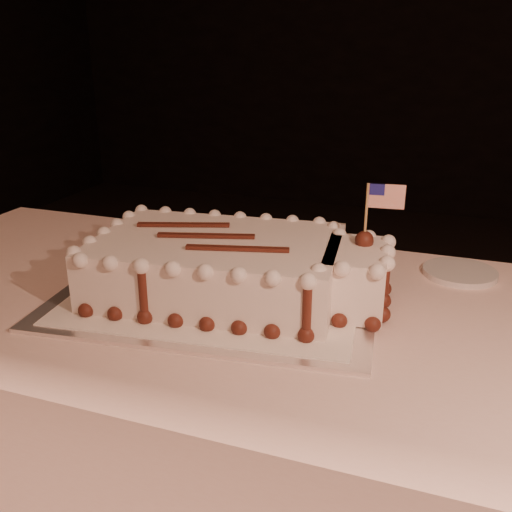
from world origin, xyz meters
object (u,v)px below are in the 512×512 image
(banquet_table, at_px, (390,492))
(side_plate, at_px, (460,272))
(sheet_cake, at_px, (234,267))
(cake_board, at_px, (219,294))

(banquet_table, bearing_deg, side_plate, 74.16)
(sheet_cake, bearing_deg, cake_board, -173.45)
(sheet_cake, relative_size, side_plate, 3.80)
(banquet_table, xyz_separation_m, cake_board, (-0.37, 0.01, 0.38))
(banquet_table, bearing_deg, sheet_cake, 177.69)
(banquet_table, relative_size, sheet_cake, 4.00)
(side_plate, bearing_deg, sheet_cake, -147.09)
(cake_board, height_order, side_plate, side_plate)
(banquet_table, height_order, cake_board, cake_board)
(banquet_table, distance_m, side_plate, 0.48)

